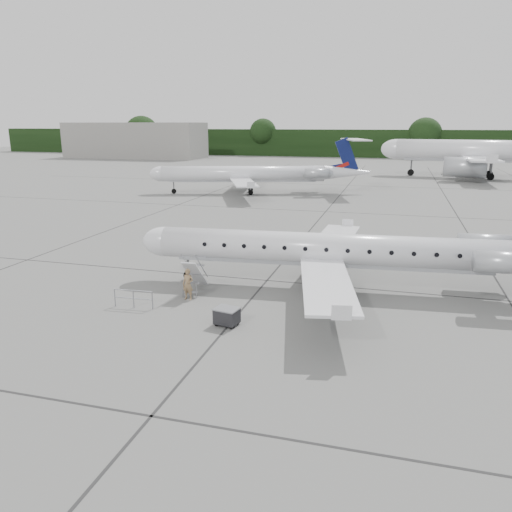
% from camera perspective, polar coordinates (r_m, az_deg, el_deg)
% --- Properties ---
extents(ground, '(320.00, 320.00, 0.00)m').
position_cam_1_polar(ground, '(26.22, 5.22, -6.98)').
color(ground, slate).
rests_on(ground, ground).
extents(treeline, '(260.00, 4.00, 8.00)m').
position_cam_1_polar(treeline, '(154.13, 14.45, 12.32)').
color(treeline, black).
rests_on(treeline, ground).
extents(terminal_building, '(40.00, 14.00, 10.00)m').
position_cam_1_polar(terminal_building, '(153.25, -13.63, 12.73)').
color(terminal_building, gray).
rests_on(terminal_building, ground).
extents(main_regional_jet, '(28.06, 21.29, 6.80)m').
position_cam_1_polar(main_regional_jet, '(30.01, 8.46, 2.54)').
color(main_regional_jet, silver).
rests_on(main_regional_jet, ground).
extents(airstair, '(1.05, 2.49, 2.13)m').
position_cam_1_polar(airstair, '(29.81, -6.97, -2.14)').
color(airstair, silver).
rests_on(airstair, ground).
extents(passenger, '(0.71, 0.50, 1.82)m').
position_cam_1_polar(passenger, '(28.63, -7.79, -3.22)').
color(passenger, olive).
rests_on(passenger, ground).
extents(safety_railing, '(2.20, 0.23, 1.00)m').
position_cam_1_polar(safety_railing, '(28.03, -13.83, -4.81)').
color(safety_railing, gray).
rests_on(safety_railing, ground).
extents(baggage_cart, '(1.26, 1.09, 0.96)m').
position_cam_1_polar(baggage_cart, '(25.00, -3.36, -6.88)').
color(baggage_cart, black).
rests_on(baggage_cart, ground).
extents(bg_narrowbody, '(41.08, 31.68, 13.71)m').
position_cam_1_polar(bg_narrowbody, '(101.17, 24.47, 11.98)').
color(bg_narrowbody, silver).
rests_on(bg_narrowbody, ground).
extents(bg_regional_left, '(34.48, 28.87, 7.77)m').
position_cam_1_polar(bg_regional_left, '(71.93, -1.51, 10.23)').
color(bg_regional_left, silver).
rests_on(bg_regional_left, ground).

